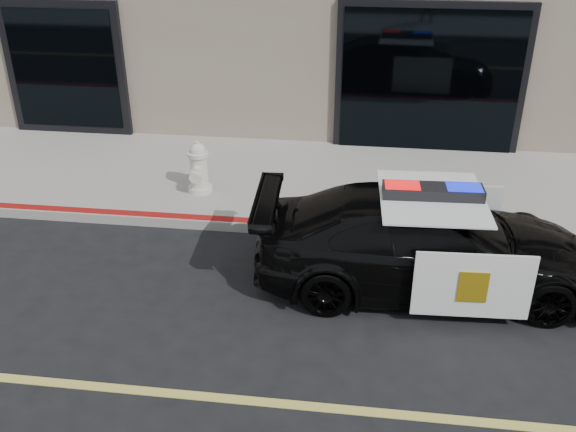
# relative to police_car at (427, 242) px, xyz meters

# --- Properties ---
(ground) EXTENTS (120.00, 120.00, 0.00)m
(ground) POSITION_rel_police_car_xyz_m (1.25, -2.38, -0.64)
(ground) COLOR black
(ground) RESTS_ON ground
(sidewalk_n) EXTENTS (60.00, 3.50, 0.15)m
(sidewalk_n) POSITION_rel_police_car_xyz_m (1.25, 2.87, -0.57)
(sidewalk_n) COLOR gray
(sidewalk_n) RESTS_ON ground
(police_car) EXTENTS (2.22, 4.54, 1.44)m
(police_car) POSITION_rel_police_car_xyz_m (0.00, 0.00, 0.00)
(police_car) COLOR black
(police_car) RESTS_ON ground
(fire_hydrant) EXTENTS (0.39, 0.55, 0.87)m
(fire_hydrant) POSITION_rel_police_car_xyz_m (-3.51, 2.10, -0.09)
(fire_hydrant) COLOR silver
(fire_hydrant) RESTS_ON sidewalk_n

